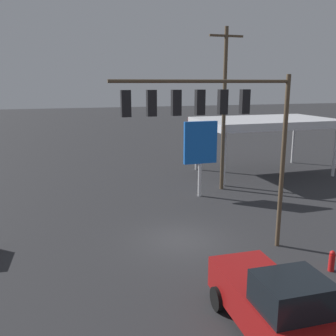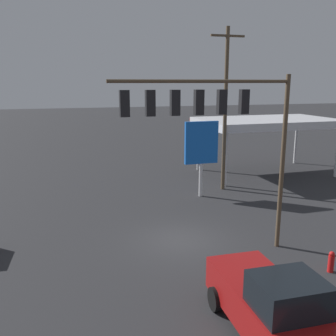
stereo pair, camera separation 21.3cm
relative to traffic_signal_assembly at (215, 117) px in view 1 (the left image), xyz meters
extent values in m
plane|color=#2D2D30|center=(0.81, -1.91, -6.09)|extent=(200.00, 200.00, 0.00)
cylinder|color=brown|center=(-3.32, 0.03, -2.19)|extent=(0.20, 0.20, 7.80)
cylinder|color=brown|center=(0.51, 0.03, 1.41)|extent=(7.66, 0.14, 0.14)
cube|color=black|center=(-1.29, 0.03, 0.59)|extent=(0.36, 0.28, 1.00)
sphere|color=#360505|center=(-1.29, -0.16, 0.89)|extent=(0.22, 0.22, 0.22)
sphere|color=yellow|center=(-1.29, -0.16, 0.59)|extent=(0.22, 0.22, 0.22)
sphere|color=black|center=(-1.29, -0.16, 0.29)|extent=(0.22, 0.22, 0.22)
cube|color=black|center=(-0.29, 0.03, 0.59)|extent=(0.36, 0.28, 1.00)
sphere|color=#360505|center=(-0.29, -0.16, 0.89)|extent=(0.22, 0.22, 0.22)
sphere|color=yellow|center=(-0.29, -0.16, 0.59)|extent=(0.22, 0.22, 0.22)
sphere|color=black|center=(-0.29, -0.16, 0.29)|extent=(0.22, 0.22, 0.22)
cube|color=black|center=(0.71, 0.03, 0.59)|extent=(0.36, 0.28, 1.00)
sphere|color=#360505|center=(0.71, -0.16, 0.89)|extent=(0.22, 0.22, 0.22)
sphere|color=yellow|center=(0.71, -0.16, 0.59)|extent=(0.22, 0.22, 0.22)
sphere|color=black|center=(0.71, -0.16, 0.29)|extent=(0.22, 0.22, 0.22)
cube|color=black|center=(1.70, 0.03, 0.59)|extent=(0.36, 0.28, 1.00)
sphere|color=#360505|center=(1.70, -0.16, 0.89)|extent=(0.22, 0.22, 0.22)
sphere|color=yellow|center=(1.70, -0.16, 0.59)|extent=(0.22, 0.22, 0.22)
sphere|color=black|center=(1.70, -0.16, 0.29)|extent=(0.22, 0.22, 0.22)
cube|color=black|center=(2.70, 0.03, 0.59)|extent=(0.36, 0.28, 1.00)
sphere|color=#360505|center=(2.70, -0.16, 0.89)|extent=(0.22, 0.22, 0.22)
sphere|color=yellow|center=(2.70, -0.16, 0.59)|extent=(0.22, 0.22, 0.22)
sphere|color=black|center=(2.70, -0.16, 0.29)|extent=(0.22, 0.22, 0.22)
cube|color=black|center=(3.69, 0.03, 0.59)|extent=(0.36, 0.28, 1.00)
sphere|color=#360505|center=(3.69, -0.16, 0.89)|extent=(0.22, 0.22, 0.22)
sphere|color=yellow|center=(3.69, -0.16, 0.59)|extent=(0.22, 0.22, 0.22)
sphere|color=black|center=(3.69, -0.16, 0.29)|extent=(0.22, 0.22, 0.22)
cylinder|color=brown|center=(-4.94, -9.49, -0.57)|extent=(0.26, 0.26, 11.04)
cube|color=brown|center=(-4.94, -9.49, 4.35)|extent=(2.40, 0.14, 0.14)
cube|color=silver|center=(-10.32, -12.94, -1.81)|extent=(10.97, 6.67, 0.60)
cube|color=red|center=(-10.32, -16.30, -1.81)|extent=(10.97, 0.06, 0.36)
cylinder|color=silver|center=(-15.21, -15.68, -4.10)|extent=(0.24, 0.24, 3.98)
cylinder|color=silver|center=(-5.44, -15.68, -4.10)|extent=(0.24, 0.24, 3.98)
cylinder|color=silver|center=(-15.21, -10.20, -4.10)|extent=(0.24, 0.24, 3.98)
cylinder|color=silver|center=(-5.44, -10.20, -4.10)|extent=(0.24, 0.24, 3.98)
cylinder|color=silver|center=(-2.78, -8.35, -3.58)|extent=(0.24, 0.24, 5.02)
cube|color=blue|center=(-2.78, -8.35, -2.46)|extent=(2.25, 0.24, 2.77)
cube|color=black|center=(-2.78, -8.48, -2.46)|extent=(1.58, 0.04, 0.97)
cube|color=maroon|center=(0.53, 5.56, -5.14)|extent=(2.17, 5.26, 1.10)
cube|color=black|center=(0.56, 6.46, -4.14)|extent=(1.89, 1.66, 0.90)
cylinder|color=black|center=(-0.54, 3.91, -5.69)|extent=(0.25, 0.81, 0.80)
cylinder|color=black|center=(1.50, 3.84, -5.69)|extent=(0.25, 0.81, 0.80)
cylinder|color=red|center=(-4.03, 2.78, -5.74)|extent=(0.24, 0.24, 0.70)
sphere|color=red|center=(-4.03, 2.78, -5.32)|extent=(0.22, 0.22, 0.22)
camera|label=1|loc=(6.39, 14.05, 1.36)|focal=40.00mm
camera|label=2|loc=(6.19, 14.11, 1.36)|focal=40.00mm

